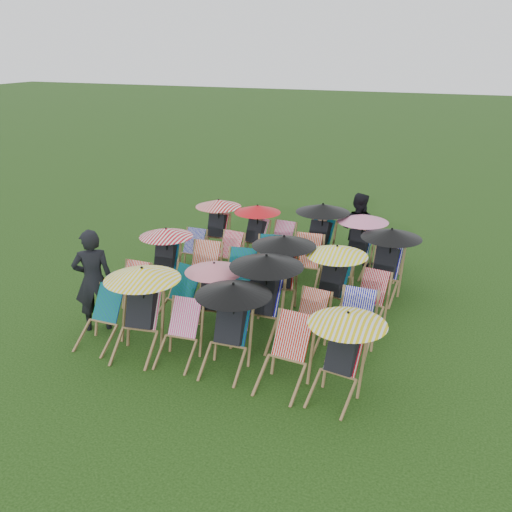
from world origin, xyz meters
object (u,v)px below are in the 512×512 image
(person_left, at_px, (93,280))
(deckchair_0, at_px, (100,319))
(deckchair_29, at_px, (387,257))
(person_rear, at_px, (358,229))
(deckchair_5, at_px, (340,355))

(person_left, bearing_deg, deckchair_0, 97.08)
(deckchair_29, xyz_separation_m, person_rear, (-0.74, 0.46, 0.39))
(deckchair_0, height_order, person_left, person_left)
(person_rear, bearing_deg, person_left, 62.99)
(deckchair_0, xyz_separation_m, deckchair_29, (3.83, 4.62, -0.03))
(deckchair_5, height_order, person_left, person_left)
(deckchair_29, distance_m, person_rear, 0.96)
(deckchair_0, relative_size, deckchair_5, 0.71)
(person_left, bearing_deg, person_rear, -162.24)
(deckchair_0, distance_m, person_left, 0.72)
(person_left, xyz_separation_m, person_rear, (3.47, 4.66, -0.09))
(deckchair_0, xyz_separation_m, deckchair_5, (3.95, -0.06, 0.22))
(deckchair_29, bearing_deg, deckchair_0, -125.64)
(deckchair_5, height_order, person_rear, person_rear)
(deckchair_0, height_order, person_rear, person_rear)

